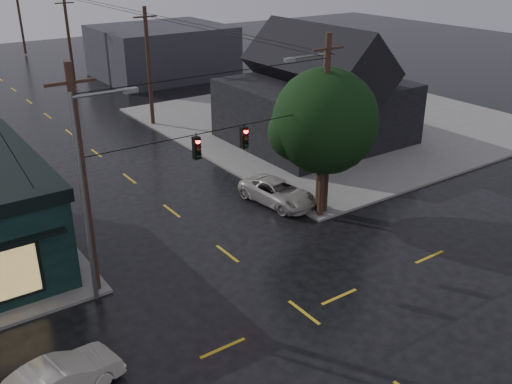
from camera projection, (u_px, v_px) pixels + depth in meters
ground_plane at (304, 312)px, 23.88m from camera, size 160.00×160.00×0.00m
sidewalk_ne at (336, 120)px, 49.35m from camera, size 28.00×28.00×0.15m
ne_building at (317, 84)px, 42.70m from camera, size 12.60×11.60×8.75m
corner_tree at (325, 122)px, 30.64m from camera, size 5.79×5.79×8.15m
utility_pole_nw at (98, 291)px, 25.34m from camera, size 2.00×0.32×10.15m
utility_pole_ne at (320, 217)px, 32.16m from camera, size 2.00×0.32×10.15m
utility_pole_far_a at (153, 125)px, 48.29m from camera, size 2.00×0.32×9.65m
utility_pole_far_b at (75, 82)px, 63.29m from camera, size 2.00×0.32×9.15m
utility_pole_far_c at (26, 55)px, 78.29m from camera, size 2.00×0.32×9.15m
span_signal_assembly at (221, 142)px, 26.51m from camera, size 13.00×0.48×1.23m
streetlight_nw at (97, 301)px, 24.66m from camera, size 5.40×0.30×9.15m
streetlight_ne at (318, 210)px, 32.95m from camera, size 5.40×0.30×9.15m
bg_building_east at (162, 51)px, 64.90m from camera, size 14.00×12.00×5.60m
sedan_cream at (58, 381)px, 19.13m from camera, size 4.57×2.34×1.44m
suv_silver at (278, 192)px, 33.60m from camera, size 2.97×5.29×1.40m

